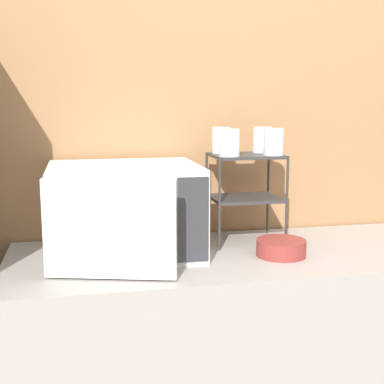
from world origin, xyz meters
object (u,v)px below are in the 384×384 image
Objects in this scene: glass_back_left at (222,140)px; bowl at (281,248)px; glass_front_right at (274,142)px; glass_back_right at (262,140)px; glass_front_left at (230,142)px; microwave at (124,211)px; dish_rack at (246,179)px.

glass_back_left is 0.48m from bowl.
glass_back_left is (-0.17, 0.12, 0.00)m from glass_front_right.
glass_back_right is 1.00× the size of glass_front_right.
glass_front_left and glass_back_right have the same top height.
glass_front_right reaches higher than microwave.
microwave reaches higher than bowl.
glass_front_left is (0.39, 0.02, 0.24)m from microwave.
glass_front_left is 0.57× the size of bowl.
glass_back_right is at bearing 34.92° from glass_front_left.
glass_front_right is 0.40m from bowl.
glass_front_right is (0.09, -0.06, 0.15)m from dish_rack.
glass_back_left is (0.40, 0.14, 0.24)m from microwave.
glass_back_right is 0.46m from bowl.
dish_rack is at bearing 107.41° from bowl.
glass_front_left is 0.20m from glass_back_right.
microwave is 0.62m from glass_back_right.
glass_front_left and glass_front_right have the same top height.
glass_back_left reaches higher than dish_rack.
glass_back_right is 0.16m from glass_back_left.
bowl is (0.15, -0.28, -0.37)m from glass_back_left.
glass_back_left is 0.57× the size of bowl.
dish_rack is 0.18m from glass_front_left.
glass_front_left is 1.00× the size of glass_back_right.
glass_front_left is at bearing 2.61° from microwave.
microwave is 5.57× the size of glass_back_right.
glass_back_right is at bearing 13.52° from microwave.
glass_back_right is 1.00× the size of glass_back_left.
glass_front_right is at bearing -34.82° from glass_back_left.
dish_rack is 0.32m from bowl.
microwave is 0.58m from bowl.
microwave is 1.64× the size of dish_rack.
microwave is 5.57× the size of glass_back_left.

